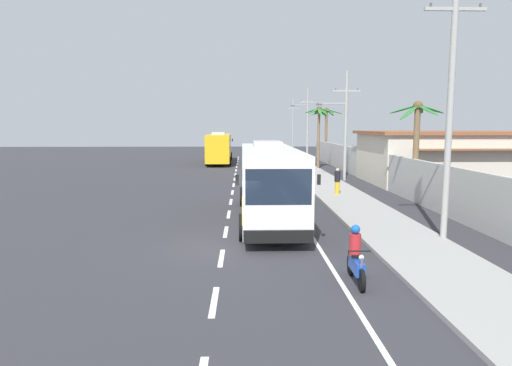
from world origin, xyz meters
name	(u,v)px	position (x,y,z in m)	size (l,w,h in m)	color
ground_plane	(223,246)	(0.00, 0.00, 0.00)	(160.00, 160.00, 0.00)	#303035
sidewalk_kerb	(347,199)	(6.80, 10.00, 0.07)	(3.20, 90.00, 0.14)	#999993
lane_markings	(264,190)	(2.13, 14.39, 0.00)	(3.60, 71.00, 0.01)	white
boundary_wall	(390,172)	(10.60, 14.00, 1.23)	(0.24, 60.00, 2.45)	#B2B2AD
coach_bus_foreground	(269,179)	(1.91, 4.91, 1.87)	(2.93, 11.68, 3.60)	white
coach_bus_far_lane	(219,147)	(-2.09, 36.96, 1.90)	(3.06, 12.33, 3.65)	gold
motorcycle_beside_bus	(356,259)	(3.86, -3.85, 0.65)	(0.56, 1.96, 1.61)	black
pedestrian_near_kerb	(337,181)	(6.55, 11.55, 0.98)	(0.36, 0.36, 1.62)	gold
utility_pole_nearest	(450,103)	(8.35, 0.61, 5.18)	(2.24, 0.24, 9.96)	#9E9E99
utility_pole_mid	(345,123)	(8.77, 19.78, 4.58)	(3.44, 0.24, 8.64)	#9E9E99
utility_pole_far	(307,123)	(8.46, 38.95, 4.70)	(3.02, 0.24, 8.85)	#9E9E99
utility_pole_distant	(293,124)	(8.84, 58.12, 4.59)	(2.25, 0.24, 8.82)	#9E9E99
palm_nearest	(326,123)	(10.90, 39.48, 4.66)	(4.19, 3.86, 6.60)	brown
palm_second	(319,122)	(8.35, 29.53, 4.78)	(2.96, 2.98, 6.33)	brown
palm_third	(417,134)	(10.74, 9.89, 3.91)	(3.07, 3.01, 5.76)	brown
roadside_building	(442,157)	(15.95, 18.07, 2.00)	(11.75, 9.34, 3.97)	beige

